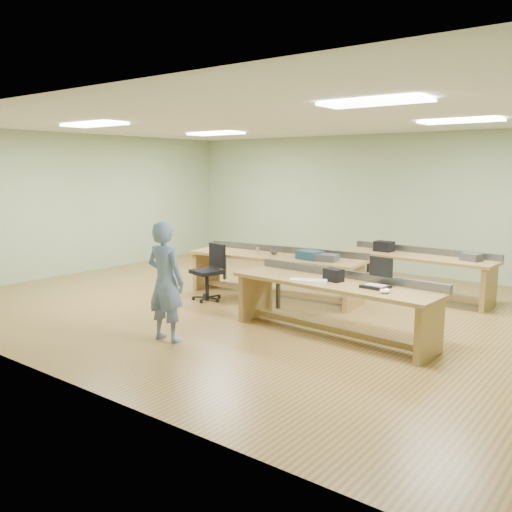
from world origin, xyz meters
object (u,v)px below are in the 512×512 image
at_px(workbench_front, 334,295).
at_px(workbench_mid, 276,265).
at_px(person, 166,281).
at_px(parts_bin_grey, 325,257).
at_px(task_chair, 209,280).
at_px(camera_bag, 334,275).
at_px(laptop_base, 375,287).
at_px(workbench_back, 417,266).
at_px(mug, 274,251).
at_px(parts_bin_teal, 310,255).
at_px(drinks_can, 258,250).

distance_m(workbench_front, workbench_mid, 2.38).
distance_m(person, parts_bin_grey, 2.98).
bearing_deg(task_chair, camera_bag, 4.67).
height_order(laptop_base, camera_bag, camera_bag).
bearing_deg(laptop_base, workbench_front, -179.41).
distance_m(workbench_mid, task_chair, 1.20).
bearing_deg(person, workbench_back, -115.11).
height_order(task_chair, mug, task_chair).
relative_size(workbench_front, task_chair, 3.09).
height_order(workbench_mid, parts_bin_grey, parts_bin_grey).
relative_size(workbench_front, camera_bag, 11.88).
bearing_deg(person, laptop_base, -150.41).
xyz_separation_m(parts_bin_grey, mug, (-1.07, 0.04, -0.00)).
relative_size(person, task_chair, 1.64).
height_order(workbench_front, camera_bag, camera_bag).
bearing_deg(task_chair, workbench_mid, 64.34).
bearing_deg(task_chair, workbench_back, 55.14).
height_order(workbench_back, camera_bag, camera_bag).
relative_size(person, mug, 11.73).
bearing_deg(camera_bag, workbench_back, 100.69).
distance_m(workbench_back, task_chair, 3.65).
distance_m(camera_bag, parts_bin_teal, 1.83).
bearing_deg(workbench_back, drinks_can, -143.29).
xyz_separation_m(workbench_mid, parts_bin_teal, (0.71, -0.01, 0.26)).
height_order(workbench_mid, task_chair, task_chair).
bearing_deg(task_chair, parts_bin_grey, 41.21).
xyz_separation_m(laptop_base, drinks_can, (-2.90, 1.32, 0.04)).
bearing_deg(laptop_base, parts_bin_grey, 142.36).
bearing_deg(workbench_mid, parts_bin_teal, -6.02).
bearing_deg(workbench_mid, drinks_can, -172.07).
distance_m(workbench_back, laptop_base, 2.94).
relative_size(camera_bag, parts_bin_grey, 0.62).
relative_size(camera_bag, parts_bin_teal, 0.64).
distance_m(laptop_base, task_chair, 3.39).
height_order(workbench_front, task_chair, task_chair).
relative_size(task_chair, parts_bin_teal, 2.45).
relative_size(parts_bin_teal, mug, 2.93).
bearing_deg(drinks_can, laptop_base, -24.53).
distance_m(person, mug, 2.96).
xyz_separation_m(workbench_front, person, (-1.65, -1.54, 0.24)).
bearing_deg(drinks_can, camera_bag, -29.51).
relative_size(parts_bin_teal, drinks_can, 3.37).
relative_size(camera_bag, drinks_can, 2.15).
distance_m(workbench_back, camera_bag, 2.85).
bearing_deg(parts_bin_grey, parts_bin_teal, 179.11).
distance_m(workbench_mid, camera_bag, 2.38).
relative_size(workbench_back, drinks_can, 23.28).
xyz_separation_m(laptop_base, camera_bag, (-0.63, 0.04, 0.07)).
height_order(person, parts_bin_grey, person).
height_order(camera_bag, task_chair, task_chair).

